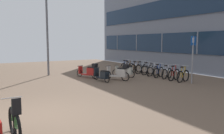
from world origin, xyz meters
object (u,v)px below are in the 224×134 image
at_px(bicycle_rack_05, 147,70).
at_px(scooter_mid, 125,71).
at_px(bicycle_rack_02, 167,73).
at_px(parking_sign, 193,55).
at_px(bicycle_foreground, 13,123).
at_px(bicycle_rack_07, 136,68).
at_px(lamp_post, 47,28).
at_px(scooter_near, 102,75).
at_px(bicycle_rack_04, 153,71).
at_px(bicycle_rack_08, 129,67).
at_px(bicycle_rack_00, 183,76).
at_px(bicycle_rack_09, 126,66).
at_px(bicycle_rack_01, 174,75).
at_px(bicycle_rack_03, 159,72).
at_px(scooter_far, 119,73).
at_px(scooter_extra, 90,71).
at_px(bicycle_rack_06, 141,69).

height_order(bicycle_rack_05, scooter_mid, bicycle_rack_05).
xyz_separation_m(bicycle_rack_02, parking_sign, (0.01, -1.95, 1.29)).
relative_size(bicycle_foreground, bicycle_rack_07, 1.04).
xyz_separation_m(scooter_mid, lamp_post, (-4.19, 3.38, 2.89)).
bearing_deg(bicycle_rack_05, scooter_near, -168.15).
height_order(bicycle_foreground, bicycle_rack_04, bicycle_foreground).
xyz_separation_m(bicycle_rack_02, bicycle_rack_08, (-0.18, 4.05, -0.00)).
relative_size(bicycle_rack_02, bicycle_rack_05, 0.97).
xyz_separation_m(bicycle_rack_07, lamp_post, (-6.21, 1.83, 2.96)).
height_order(bicycle_rack_00, bicycle_rack_09, bicycle_rack_00).
distance_m(bicycle_rack_01, bicycle_rack_03, 1.35).
distance_m(bicycle_rack_01, scooter_mid, 3.13).
bearing_deg(lamp_post, parking_sign, -49.29).
height_order(scooter_mid, scooter_far, scooter_far).
height_order(bicycle_rack_07, parking_sign, parking_sign).
xyz_separation_m(bicycle_rack_00, bicycle_rack_01, (-0.05, 0.67, -0.00)).
height_order(bicycle_rack_04, scooter_far, scooter_far).
height_order(bicycle_rack_03, bicycle_rack_05, bicycle_rack_03).
height_order(bicycle_rack_04, bicycle_rack_08, bicycle_rack_04).
bearing_deg(bicycle_rack_00, scooter_mid, 121.31).
xyz_separation_m(scooter_extra, parking_sign, (4.13, -4.73, 1.18)).
bearing_deg(bicycle_rack_06, bicycle_rack_03, -94.03).
xyz_separation_m(bicycle_rack_00, scooter_extra, (-4.09, 4.13, 0.10)).
bearing_deg(bicycle_rack_08, bicycle_rack_04, -86.46).
height_order(bicycle_rack_00, bicycle_rack_08, bicycle_rack_00).
bearing_deg(bicycle_rack_05, bicycle_rack_07, 90.55).
distance_m(bicycle_rack_09, scooter_far, 4.73).
bearing_deg(scooter_far, bicycle_rack_08, 47.49).
height_order(bicycle_rack_01, bicycle_rack_04, bicycle_rack_01).
distance_m(bicycle_rack_02, bicycle_rack_05, 2.03).
bearing_deg(bicycle_rack_09, bicycle_rack_07, -87.54).
bearing_deg(bicycle_rack_00, scooter_far, 140.89).
height_order(bicycle_foreground, scooter_near, bicycle_foreground).
distance_m(scooter_near, scooter_extra, 1.62).
xyz_separation_m(scooter_near, parking_sign, (4.04, -3.11, 1.25)).
distance_m(bicycle_rack_03, bicycle_rack_08, 3.38).
xyz_separation_m(bicycle_rack_00, bicycle_rack_02, (0.03, 1.35, -0.01)).
distance_m(bicycle_rack_04, scooter_extra, 4.35).
xyz_separation_m(bicycle_rack_04, bicycle_rack_09, (0.01, 3.37, -0.00)).
bearing_deg(bicycle_rack_09, bicycle_rack_03, -91.31).
height_order(bicycle_foreground, bicycle_rack_00, bicycle_foreground).
distance_m(bicycle_rack_00, bicycle_rack_04, 2.70).
distance_m(bicycle_rack_01, scooter_far, 3.34).
xyz_separation_m(bicycle_rack_04, parking_sign, (0.02, -3.30, 1.30)).
bearing_deg(lamp_post, bicycle_rack_09, -4.50).
relative_size(bicycle_rack_00, bicycle_rack_03, 1.05).
bearing_deg(bicycle_rack_09, lamp_post, 175.50).
relative_size(bicycle_rack_00, bicycle_rack_09, 1.08).
bearing_deg(bicycle_rack_02, bicycle_rack_05, 87.89).
relative_size(bicycle_rack_09, lamp_post, 0.21).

